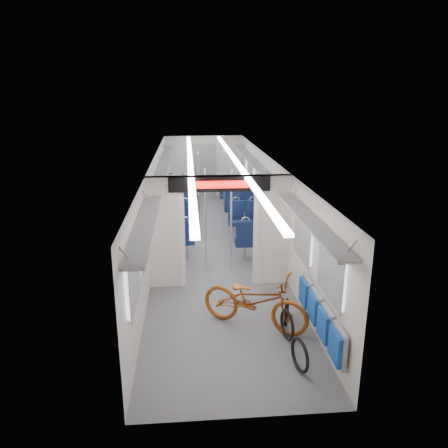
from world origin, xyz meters
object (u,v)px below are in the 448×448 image
object	(u,v)px
stanchion_far_left	(199,193)
stanchion_far_right	(224,190)
seat_bay_far_right	(236,198)
stanchion_near_left	(206,220)
bike_hoop_b	(287,326)
bike_hoop_c	(286,313)
bicycle	(255,300)
seat_bay_near_left	(177,227)
bike_hoop_a	(300,357)
stanchion_near_right	(231,222)
seat_bay_near_right	(249,227)
seat_bay_far_left	(179,196)
flip_bench	(320,316)

from	to	relation	value
stanchion_far_left	stanchion_far_right	size ratio (longest dim) A/B	1.00
seat_bay_far_right	stanchion_near_left	world-z (taller)	stanchion_near_left
bike_hoop_b	bike_hoop_c	size ratio (longest dim) A/B	1.06
bicycle	bike_hoop_b	xyz separation A→B (m)	(0.47, -0.43, -0.27)
bicycle	seat_bay_far_right	xyz separation A→B (m)	(0.47, 7.18, 0.05)
bike_hoop_b	seat_bay_near_left	distance (m)	5.03
seat_bay_near_left	stanchion_far_left	size ratio (longest dim) A/B	0.86
bike_hoop_a	stanchion_near_right	xyz separation A→B (m)	(-0.62, 3.79, 0.92)
seat_bay_near_right	stanchion_near_left	bearing A→B (deg)	-130.92
bicycle	seat_bay_far_right	distance (m)	7.20
bike_hoop_b	stanchion_far_left	bearing A→B (deg)	102.25
bike_hoop_b	seat_bay_far_left	distance (m)	8.23
seat_bay_near_left	flip_bench	bearing A→B (deg)	-65.37
seat_bay_near_left	stanchion_far_left	xyz separation A→B (m)	(0.62, 1.11, 0.62)
bike_hoop_a	bike_hoop_c	size ratio (longest dim) A/B	1.06
seat_bay_far_right	stanchion_far_right	bearing A→B (deg)	-109.03
stanchion_far_right	seat_bay_near_right	bearing A→B (deg)	-72.33
bike_hoop_c	seat_bay_far_left	bearing A→B (deg)	104.55
seat_bay_near_left	seat_bay_far_right	size ratio (longest dim) A/B	0.93
stanchion_near_left	bike_hoop_a	bearing A→B (deg)	-73.49
seat_bay_near_left	stanchion_far_right	size ratio (longest dim) A/B	0.86
bike_hoop_a	seat_bay_far_right	world-z (taller)	seat_bay_far_right
seat_bay_near_right	bike_hoop_c	bearing A→B (deg)	-88.73
flip_bench	seat_bay_far_left	distance (m)	8.65
flip_bench	seat_bay_near_left	distance (m)	5.49
seat_bay_near_right	seat_bay_far_left	distance (m)	4.00
bicycle	flip_bench	world-z (taller)	bicycle
stanchion_near_right	bicycle	bearing A→B (deg)	-86.49
seat_bay_far_right	stanchion_far_right	distance (m)	1.71
seat_bay_near_right	stanchion_far_left	xyz separation A→B (m)	(-1.25, 1.30, 0.61)
flip_bench	stanchion_near_left	world-z (taller)	stanchion_near_left
bicycle	bike_hoop_c	world-z (taller)	bicycle
bike_hoop_b	stanchion_near_right	distance (m)	3.14
seat_bay_far_left	seat_bay_far_right	xyz separation A→B (m)	(1.87, -0.40, -0.01)
bicycle	seat_bay_near_right	size ratio (longest dim) A/B	0.92
flip_bench	bicycle	bearing A→B (deg)	139.49
seat_bay_far_left	seat_bay_far_right	distance (m)	1.91
seat_bay_near_right	stanchion_far_left	distance (m)	1.91
bicycle	seat_bay_near_left	size ratio (longest dim) A/B	0.97
stanchion_far_left	seat_bay_near_right	bearing A→B (deg)	-46.09
seat_bay_far_right	seat_bay_near_left	bearing A→B (deg)	-122.36
bicycle	stanchion_near_right	bearing A→B (deg)	34.12
flip_bench	seat_bay_near_right	xyz separation A→B (m)	(-0.42, 4.80, -0.04)
bike_hoop_b	stanchion_far_right	xyz separation A→B (m)	(-0.52, 6.10, 0.92)
stanchion_near_right	seat_bay_far_left	bearing A→B (deg)	103.78
seat_bay_near_left	stanchion_near_left	distance (m)	1.81
seat_bay_far_right	stanchion_far_left	world-z (taller)	stanchion_far_left
bike_hoop_a	stanchion_near_right	size ratio (longest dim) A/B	0.22
bike_hoop_a	bike_hoop_b	bearing A→B (deg)	89.55
bicycle	seat_bay_near_right	xyz separation A→B (m)	(0.47, 4.04, 0.04)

